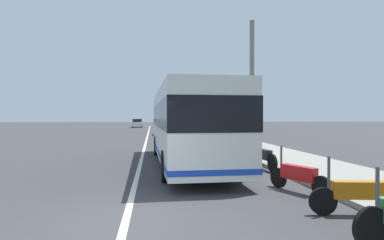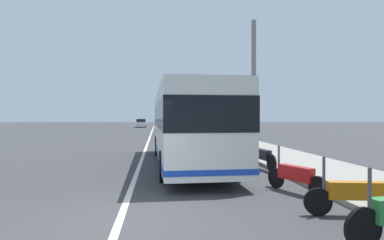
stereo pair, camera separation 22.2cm
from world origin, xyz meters
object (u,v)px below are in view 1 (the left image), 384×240
at_px(car_oncoming, 137,123).
at_px(utility_pole, 252,84).
at_px(motorcycle_angled, 361,194).
at_px(coach_bus, 187,123).
at_px(motorcycle_mid_row, 298,176).
at_px(car_far_distant, 165,124).
at_px(motorcycle_by_tree, 262,156).
at_px(car_side_street, 171,130).
at_px(car_ahead_same_lane, 164,128).

distance_m(car_oncoming, utility_pole, 41.50).
bearing_deg(motorcycle_angled, coach_bus, -60.29).
bearing_deg(motorcycle_mid_row, car_far_distant, -21.63).
bearing_deg(utility_pole, motorcycle_by_tree, 165.18).
relative_size(motorcycle_by_tree, utility_pole, 0.28).
relative_size(motorcycle_mid_row, motorcycle_by_tree, 0.81).
bearing_deg(car_side_street, car_oncoming, 12.20).
bearing_deg(car_side_street, car_ahead_same_lane, 7.60).
relative_size(coach_bus, car_side_street, 2.75).
bearing_deg(car_oncoming, motorcycle_angled, 6.68).
xyz_separation_m(coach_bus, car_ahead_same_lane, (22.67, 0.22, -1.06)).
xyz_separation_m(motorcycle_by_tree, car_far_distant, (43.93, 2.25, 0.18)).
height_order(motorcycle_mid_row, utility_pole, utility_pole).
relative_size(motorcycle_by_tree, car_oncoming, 0.54).
height_order(motorcycle_angled, utility_pole, utility_pole).
height_order(motorcycle_mid_row, car_ahead_same_lane, car_ahead_same_lane).
distance_m(car_far_distant, utility_pole, 35.32).
bearing_deg(car_far_distant, car_oncoming, 38.11).
height_order(coach_bus, utility_pole, utility_pole).
bearing_deg(car_oncoming, car_far_distant, 41.56).
relative_size(motorcycle_mid_row, utility_pole, 0.22).
relative_size(coach_bus, car_oncoming, 2.59).
relative_size(car_ahead_same_lane, utility_pole, 0.54).
xyz_separation_m(car_side_street, car_far_distant, (26.19, -0.40, -0.08)).
height_order(car_ahead_same_lane, utility_pole, utility_pole).
height_order(motorcycle_mid_row, car_oncoming, car_oncoming).
bearing_deg(coach_bus, motorcycle_mid_row, -157.62).
bearing_deg(coach_bus, motorcycle_by_tree, -119.12).
relative_size(coach_bus, motorcycle_by_tree, 4.77).
relative_size(motorcycle_angled, car_oncoming, 0.49).
bearing_deg(car_oncoming, motorcycle_mid_row, 6.55).
xyz_separation_m(motorcycle_angled, car_far_distant, (50.10, 2.26, 0.22)).
height_order(coach_bus, motorcycle_by_tree, coach_bus).
distance_m(car_ahead_same_lane, utility_pole, 16.39).
bearing_deg(motorcycle_angled, motorcycle_mid_row, -70.26).
bearing_deg(car_side_street, utility_pole, -145.53).
height_order(car_side_street, car_oncoming, car_side_street).
bearing_deg(coach_bus, car_side_street, -2.14).
bearing_deg(car_oncoming, utility_pole, 12.70).
bearing_deg(car_oncoming, car_side_street, 7.43).
bearing_deg(motorcycle_by_tree, motorcycle_angled, 173.67).
distance_m(motorcycle_by_tree, car_oncoming, 49.85).
distance_m(motorcycle_angled, motorcycle_mid_row, 2.16).
height_order(motorcycle_angled, car_side_street, car_side_street).
bearing_deg(car_far_distant, car_ahead_same_lane, 173.57).
relative_size(motorcycle_mid_row, car_oncoming, 0.44).
bearing_deg(coach_bus, motorcycle_angled, -161.18).
bearing_deg(utility_pole, motorcycle_angled, 171.07).
xyz_separation_m(motorcycle_mid_row, car_far_distant, (47.98, 1.87, 0.22)).
distance_m(motorcycle_mid_row, car_ahead_same_lane, 28.32).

